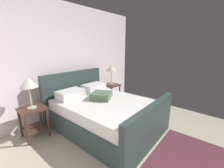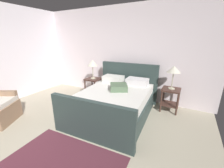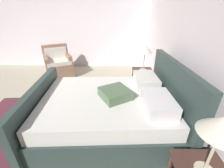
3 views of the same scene
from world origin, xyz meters
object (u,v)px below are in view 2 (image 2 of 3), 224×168
(nightstand_right, at_px, (170,96))
(bed, at_px, (115,101))
(nightstand_left, at_px, (93,84))
(table_lamp_right, at_px, (174,70))
(table_lamp_left, at_px, (93,63))

(nightstand_right, bearing_deg, bed, -143.80)
(nightstand_left, bearing_deg, table_lamp_right, 3.05)
(nightstand_left, distance_m, table_lamp_left, 0.68)
(table_lamp_left, bearing_deg, table_lamp_right, 3.05)
(table_lamp_right, distance_m, table_lamp_left, 2.33)
(nightstand_left, xyz_separation_m, table_lamp_left, (-0.00, 0.00, 0.68))
(bed, xyz_separation_m, table_lamp_left, (-1.16, 0.73, 0.73))
(bed, height_order, nightstand_right, bed)
(bed, xyz_separation_m, nightstand_right, (1.16, 0.85, 0.05))
(nightstand_left, bearing_deg, table_lamp_left, 180.00)
(nightstand_right, height_order, table_lamp_left, table_lamp_left)
(bed, bearing_deg, nightstand_right, 36.20)
(nightstand_right, height_order, table_lamp_right, table_lamp_right)
(table_lamp_right, xyz_separation_m, table_lamp_left, (-2.32, -0.12, -0.00))
(bed, relative_size, table_lamp_right, 3.88)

